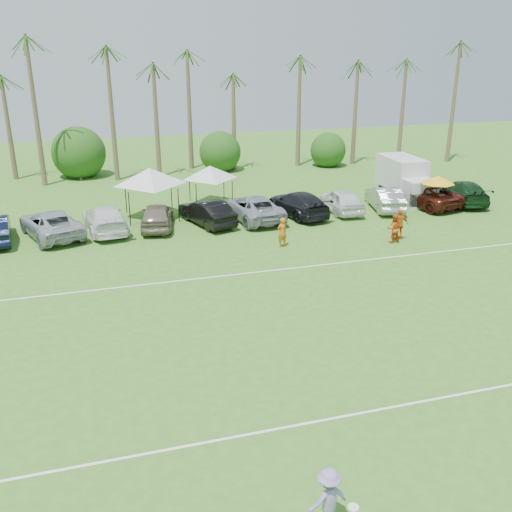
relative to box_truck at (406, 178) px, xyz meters
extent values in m
plane|color=#3B6F21|center=(-16.68, -24.66, -1.57)|extent=(120.00, 120.00, 0.00)
cube|color=white|center=(-16.68, -22.66, -1.57)|extent=(80.00, 0.10, 0.01)
cube|color=white|center=(-16.68, -10.66, -1.57)|extent=(80.00, 0.10, 0.01)
cone|color=brown|center=(-24.68, 13.34, 3.93)|extent=(0.44, 0.44, 11.00)
cone|color=brown|center=(-20.68, 13.34, 2.43)|extent=(0.44, 0.44, 8.00)
cone|color=brown|center=(-16.68, 13.34, 2.93)|extent=(0.44, 0.44, 9.00)
cone|color=brown|center=(-12.68, 13.34, 3.43)|extent=(0.44, 0.44, 10.00)
cone|color=brown|center=(-8.68, 13.34, 3.93)|extent=(0.44, 0.44, 11.00)
cone|color=brown|center=(-3.68, 13.34, 2.43)|extent=(0.44, 0.44, 8.00)
cone|color=brown|center=(1.32, 13.34, 2.93)|extent=(0.44, 0.44, 9.00)
cone|color=brown|center=(6.32, 13.34, 3.43)|extent=(0.44, 0.44, 10.00)
cone|color=brown|center=(10.32, 13.34, 3.93)|extent=(0.44, 0.44, 11.00)
cylinder|color=brown|center=(-22.68, 14.34, -0.87)|extent=(0.30, 0.30, 1.40)
sphere|color=#1A4513|center=(-22.68, 14.34, 0.23)|extent=(4.00, 4.00, 4.00)
cylinder|color=brown|center=(-10.68, 14.34, -0.87)|extent=(0.30, 0.30, 1.40)
sphere|color=#1A4513|center=(-10.68, 14.34, 0.23)|extent=(4.00, 4.00, 4.00)
cylinder|color=brown|center=(-0.68, 14.34, -0.87)|extent=(0.30, 0.30, 1.40)
sphere|color=#1A4513|center=(-0.68, 14.34, 0.23)|extent=(4.00, 4.00, 4.00)
imported|color=orange|center=(-11.98, -7.36, -0.73)|extent=(0.70, 0.55, 1.68)
imported|color=#CA4816|center=(-5.65, -8.48, -0.74)|extent=(0.83, 0.67, 1.66)
imported|color=#D46317|center=(-5.09, -8.14, -0.66)|extent=(1.13, 0.61, 1.83)
cube|color=silver|center=(0.03, 0.71, 0.25)|extent=(2.40, 4.19, 2.23)
cube|color=silver|center=(-0.09, -2.13, -0.64)|extent=(2.12, 1.69, 1.87)
cube|color=black|center=(-0.12, -2.80, -0.90)|extent=(2.06, 0.36, 0.89)
cube|color=#E5590C|center=(1.15, 0.67, -0.15)|extent=(0.08, 1.42, 0.80)
cylinder|color=black|center=(-0.98, -1.92, -1.17)|extent=(0.30, 0.81, 0.80)
cylinder|color=black|center=(0.80, -1.99, -1.17)|extent=(0.30, 0.81, 0.80)
cylinder|color=black|center=(-0.81, 1.82, -1.17)|extent=(0.30, 0.81, 0.80)
cylinder|color=black|center=(0.97, 1.74, -1.17)|extent=(0.30, 0.81, 0.80)
cylinder|color=black|center=(-19.81, -1.02, -0.49)|extent=(0.06, 0.06, 2.17)
cylinder|color=black|center=(-16.74, -1.02, -0.49)|extent=(0.06, 0.06, 2.17)
cylinder|color=black|center=(-19.81, 2.04, -0.49)|extent=(0.06, 0.06, 2.17)
cylinder|color=black|center=(-16.74, 2.04, -0.49)|extent=(0.06, 0.06, 2.17)
pyramid|color=silver|center=(-18.27, 0.51, 1.69)|extent=(4.70, 4.70, 1.09)
cylinder|color=black|center=(-15.15, 1.40, -0.66)|extent=(0.06, 0.06, 1.82)
cylinder|color=black|center=(-12.62, 1.40, -0.66)|extent=(0.06, 0.06, 1.82)
cylinder|color=black|center=(-15.15, 3.93, -0.66)|extent=(0.06, 0.06, 1.82)
cylinder|color=black|center=(-12.62, 3.93, -0.66)|extent=(0.06, 0.06, 1.82)
pyramid|color=silver|center=(-13.89, 2.66, 1.16)|extent=(3.93, 3.93, 0.91)
cylinder|color=black|center=(0.13, -3.74, -0.44)|extent=(0.05, 0.05, 2.26)
cone|color=yellow|center=(0.13, -3.74, 0.68)|extent=(2.26, 2.26, 0.51)
imported|color=#8B80B6|center=(-17.35, -26.40, -0.77)|extent=(1.12, 0.75, 1.61)
cylinder|color=white|center=(-16.85, -26.69, -0.89)|extent=(0.27, 0.27, 0.03)
imported|color=#A4ABB3|center=(-24.42, -1.86, -0.78)|extent=(4.29, 6.22, 1.58)
imported|color=white|center=(-21.33, -1.69, -0.78)|extent=(2.82, 5.65, 1.58)
imported|color=#7B705E|center=(-18.23, -1.94, -0.78)|extent=(2.68, 4.89, 1.58)
imported|color=black|center=(-15.14, -2.06, -0.78)|extent=(3.04, 5.07, 1.58)
imported|color=#9497A1|center=(-12.04, -1.88, -0.78)|extent=(3.13, 5.90, 1.58)
imported|color=black|center=(-8.95, -1.76, -0.78)|extent=(3.17, 5.75, 1.58)
imported|color=white|center=(-5.85, -1.81, -0.78)|extent=(2.10, 4.72, 1.58)
imported|color=gray|center=(-2.76, -2.12, -0.78)|extent=(2.68, 5.04, 1.58)
imported|color=#4E1910|center=(0.34, -1.99, -0.78)|extent=(3.66, 6.07, 1.58)
imported|color=black|center=(3.43, -2.12, -0.78)|extent=(3.37, 5.79, 1.58)
camera|label=1|loc=(-21.91, -35.91, 9.16)|focal=40.00mm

